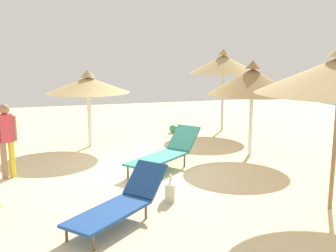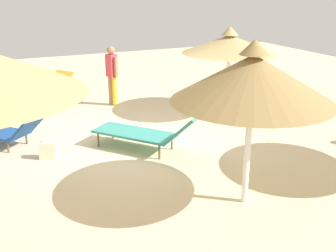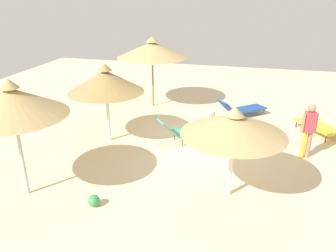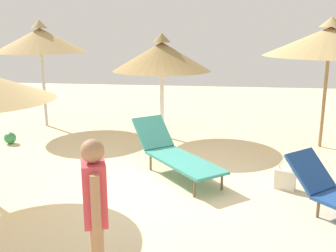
% 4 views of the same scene
% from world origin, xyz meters
% --- Properties ---
extents(ground, '(24.00, 24.00, 0.10)m').
position_xyz_m(ground, '(0.00, 0.00, -0.05)').
color(ground, beige).
extents(parasol_umbrella_back, '(2.38, 2.38, 2.55)m').
position_xyz_m(parasol_umbrella_back, '(2.92, 0.39, 2.00)').
color(parasol_umbrella_back, white).
rests_on(parasol_umbrella_back, ground).
extents(parasol_umbrella_far_left, '(2.41, 2.41, 2.27)m').
position_xyz_m(parasol_umbrella_far_left, '(-1.15, 2.62, 1.83)').
color(parasol_umbrella_far_left, white).
rests_on(parasol_umbrella_far_left, ground).
extents(lounge_chair_center, '(1.80, 2.08, 0.81)m').
position_xyz_m(lounge_chair_center, '(-3.98, -1.66, 0.35)').
color(lounge_chair_center, gold).
rests_on(lounge_chair_center, ground).
extents(lounge_chair_near_left, '(1.94, 1.82, 0.80)m').
position_xyz_m(lounge_chair_near_left, '(-1.16, -2.88, 0.35)').
color(lounge_chair_near_left, '#1E478C').
rests_on(lounge_chair_near_left, ground).
extents(lounge_chair_front, '(2.20, 1.96, 0.90)m').
position_xyz_m(lounge_chair_front, '(0.37, -0.21, 0.41)').
color(lounge_chair_front, teal).
rests_on(lounge_chair_front, ground).
extents(person_standing_edge, '(0.44, 0.30, 1.66)m').
position_xyz_m(person_standing_edge, '(-3.16, 0.13, 0.94)').
color(person_standing_edge, '#A57554').
rests_on(person_standing_edge, ground).
extents(handbag, '(0.29, 0.38, 0.51)m').
position_xyz_m(handbag, '(-0.09, -2.16, 0.18)').
color(handbag, beige).
rests_on(handbag, ground).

